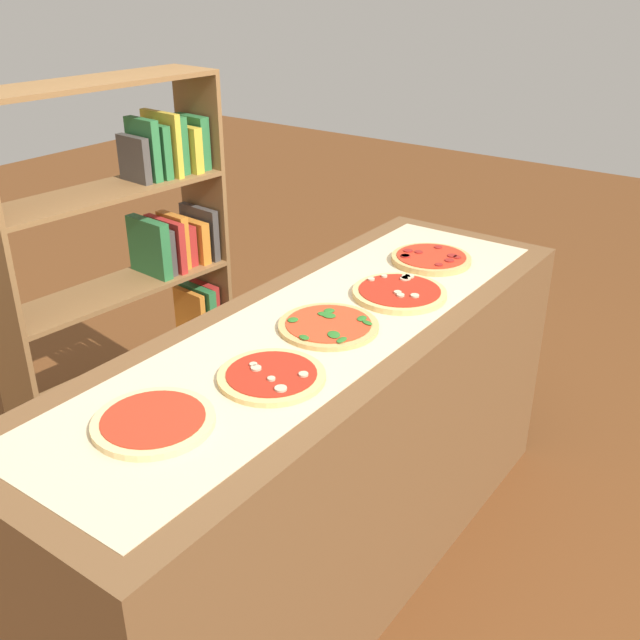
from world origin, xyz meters
The scene contains 9 objects.
ground_plane centered at (0.00, 0.00, 0.00)m, with size 12.00×12.00×0.00m, color brown.
counter centered at (0.00, 0.00, 0.47)m, with size 2.11×0.69×0.94m, color brown.
parchment_paper centered at (0.00, 0.00, 0.94)m, with size 1.96×0.52×0.00m, color beige.
pizza_plain_0 centered at (-0.65, 0.01, 0.95)m, with size 0.29×0.29×0.02m.
pizza_mushroom_1 centered at (-0.33, -0.08, 0.95)m, with size 0.28×0.28×0.02m.
pizza_spinach_2 centered at (0.00, -0.03, 0.95)m, with size 0.30×0.30×0.02m.
pizza_mushroom_3 centered at (0.33, -0.08, 0.95)m, with size 0.31×0.31×0.03m.
pizza_pepperoni_4 centered at (0.65, -0.02, 0.95)m, with size 0.29×0.29×0.03m.
bookshelf centered at (0.20, 1.00, 0.81)m, with size 0.97×0.34×1.56m.
Camera 1 is at (-1.60, -1.15, 1.92)m, focal length 41.33 mm.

